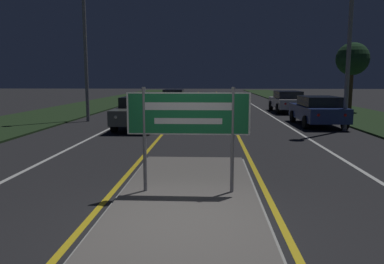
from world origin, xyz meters
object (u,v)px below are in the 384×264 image
at_px(streetlight_left_near, 84,9).
at_px(car_approaching_1, 173,98).
at_px(highway_sign, 188,118).
at_px(car_receding_0, 318,110).
at_px(car_receding_1, 287,101).
at_px(car_approaching_0, 141,111).

height_order(streetlight_left_near, car_approaching_1, streetlight_left_near).
distance_m(highway_sign, streetlight_left_near, 14.73).
bearing_deg(car_receding_0, car_receding_1, 90.11).
relative_size(highway_sign, car_receding_0, 0.52).
xyz_separation_m(streetlight_left_near, car_approaching_0, (3.31, -2.46, -5.08)).
relative_size(highway_sign, car_approaching_1, 0.53).
bearing_deg(car_approaching_0, car_receding_0, 7.95).
height_order(streetlight_left_near, car_approaching_0, streetlight_left_near).
relative_size(streetlight_left_near, car_approaching_0, 2.03).
relative_size(streetlight_left_near, car_receding_0, 2.17).
xyz_separation_m(highway_sign, car_approaching_1, (-2.50, 22.73, -0.79)).
relative_size(car_approaching_0, car_approaching_1, 1.09).
xyz_separation_m(highway_sign, car_receding_0, (5.67, 11.41, -0.78)).
relative_size(streetlight_left_near, car_receding_1, 2.11).
distance_m(car_receding_0, car_approaching_0, 8.58).
relative_size(car_receding_0, car_approaching_1, 1.02).
distance_m(car_receding_1, car_approaching_0, 11.99).
bearing_deg(highway_sign, streetlight_left_near, 115.83).
height_order(car_receding_1, car_approaching_1, car_receding_1).
bearing_deg(car_receding_1, streetlight_left_near, -152.97).
xyz_separation_m(highway_sign, streetlight_left_near, (-6.14, 12.68, 4.32)).
bearing_deg(car_approaching_1, streetlight_left_near, -109.91).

